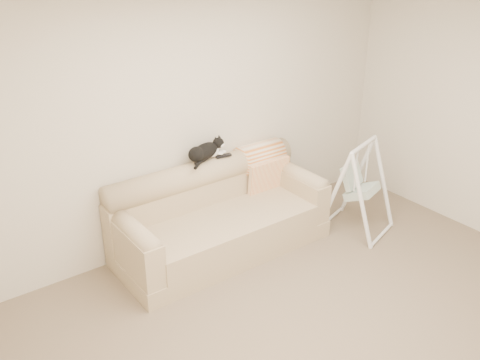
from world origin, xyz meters
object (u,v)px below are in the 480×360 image
Objects in this scene: remote_a at (201,161)px; tuxedo_cat at (205,151)px; sofa at (218,217)px; baby_swing at (359,187)px; remote_b at (223,156)px.

remote_a is 0.36× the size of tuxedo_cat.
sofa is at bearing -95.07° from tuxedo_cat.
tuxedo_cat reaches higher than remote_a.
baby_swing is (1.43, -0.82, -0.49)m from tuxedo_cat.
remote_b is (0.26, -0.02, -0.00)m from remote_a.
remote_a is at bearing 174.52° from remote_b.
remote_b reaches higher than sofa.
tuxedo_cat is at bearing 84.93° from sofa.
tuxedo_cat is at bearing -1.89° from remote_a.
baby_swing is at bearing -33.10° from remote_b.
remote_b is at bearing -6.36° from tuxedo_cat.
sofa is 4.30× the size of tuxedo_cat.
remote_b is 0.17× the size of baby_swing.
remote_a reaches higher than remote_b.
remote_a is 1.74m from baby_swing.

